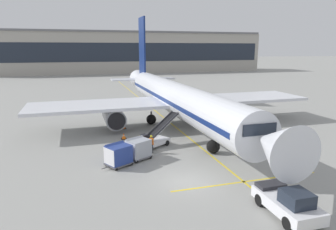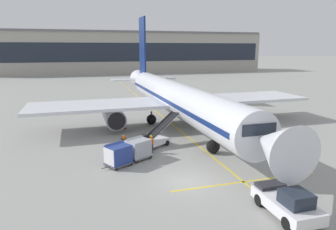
% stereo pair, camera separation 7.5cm
% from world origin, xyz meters
% --- Properties ---
extents(ground_plane, '(600.00, 600.00, 0.00)m').
position_xyz_m(ground_plane, '(0.00, 0.00, 0.00)').
color(ground_plane, gray).
extents(parked_airplane, '(35.72, 45.83, 15.13)m').
position_xyz_m(parked_airplane, '(4.43, 16.85, 3.53)').
color(parked_airplane, silver).
rests_on(parked_airplane, ground).
extents(belt_loader, '(5.09, 3.89, 3.15)m').
position_xyz_m(belt_loader, '(-0.17, 8.76, 0.88)').
color(belt_loader, silver).
rests_on(belt_loader, ground).
extents(baggage_cart_lead, '(2.77, 2.37, 1.91)m').
position_xyz_m(baggage_cart_lead, '(-2.48, 5.73, 1.00)').
color(baggage_cart_lead, '#515156').
rests_on(baggage_cart_lead, ground).
extents(baggage_cart_second, '(2.77, 2.37, 1.91)m').
position_xyz_m(baggage_cart_second, '(-4.40, 4.59, 1.00)').
color(baggage_cart_second, '#515156').
rests_on(baggage_cart_second, ground).
extents(pushback_tug, '(2.13, 4.40, 1.83)m').
position_xyz_m(pushback_tug, '(4.23, -6.06, 0.83)').
color(pushback_tug, silver).
rests_on(pushback_tug, ground).
extents(ground_crew_by_loader, '(0.34, 0.55, 1.74)m').
position_xyz_m(ground_crew_by_loader, '(-2.05, 7.12, 1.00)').
color(ground_crew_by_loader, '#333847').
rests_on(ground_crew_by_loader, ground).
extents(ground_crew_by_carts, '(0.42, 0.48, 1.74)m').
position_xyz_m(ground_crew_by_carts, '(-0.99, 6.93, 1.00)').
color(ground_crew_by_carts, black).
rests_on(ground_crew_by_carts, ground).
extents(safety_cone_engine_keepout, '(0.70, 0.70, 0.79)m').
position_xyz_m(safety_cone_engine_keepout, '(-2.28, 16.52, 0.38)').
color(safety_cone_engine_keepout, black).
rests_on(safety_cone_engine_keepout, ground).
extents(safety_cone_wingtip, '(0.59, 0.59, 0.67)m').
position_xyz_m(safety_cone_wingtip, '(-2.85, 12.15, 0.32)').
color(safety_cone_wingtip, black).
rests_on(safety_cone_wingtip, ground).
extents(apron_guidance_line_lead_in, '(0.20, 110.00, 0.01)m').
position_xyz_m(apron_guidance_line_lead_in, '(4.14, 16.00, 0.00)').
color(apron_guidance_line_lead_in, yellow).
rests_on(apron_guidance_line_lead_in, ground).
extents(apron_guidance_line_stop_bar, '(12.00, 0.20, 0.01)m').
position_xyz_m(apron_guidance_line_stop_bar, '(4.44, -1.25, 0.00)').
color(apron_guidance_line_stop_bar, yellow).
rests_on(apron_guidance_line_stop_bar, ground).
extents(terminal_building, '(111.53, 15.81, 16.32)m').
position_xyz_m(terminal_building, '(12.81, 106.43, 8.11)').
color(terminal_building, '#A8A399').
rests_on(terminal_building, ground).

